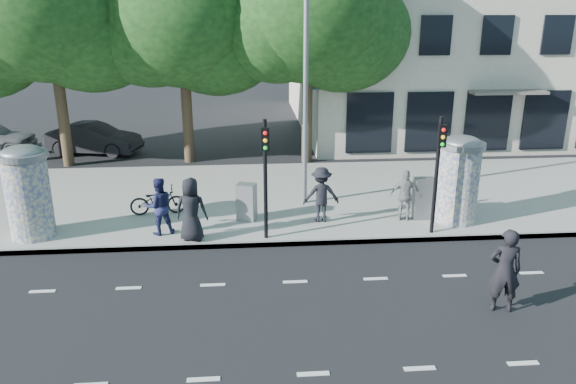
{
  "coord_description": "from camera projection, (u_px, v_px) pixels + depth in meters",
  "views": [
    {
      "loc": [
        -1.16,
        -10.82,
        6.47
      ],
      "look_at": [
        -0.01,
        3.5,
        1.61
      ],
      "focal_mm": 35.0,
      "sensor_mm": 36.0,
      "label": 1
    }
  ],
  "objects": [
    {
      "name": "ped_c",
      "position": [
        159.0,
        206.0,
        15.93
      ],
      "size": [
        0.96,
        0.85,
        1.67
      ],
      "primitive_type": "imported",
      "rotation": [
        0.0,
        0.0,
        3.44
      ],
      "color": "#1E224D",
      "rests_on": "sidewalk"
    },
    {
      "name": "traffic_pole_near",
      "position": [
        265.0,
        168.0,
        15.2
      ],
      "size": [
        0.22,
        0.31,
        3.4
      ],
      "color": "black",
      "rests_on": "sidewalk"
    },
    {
      "name": "lane_dash_near",
      "position": [
        313.0,
        374.0,
        10.3
      ],
      "size": [
        32.0,
        0.12,
        0.01
      ],
      "primitive_type": "cube",
      "color": "silver",
      "rests_on": "ground"
    },
    {
      "name": "sidewalk",
      "position": [
        279.0,
        197.0,
        19.43
      ],
      "size": [
        40.0,
        8.0,
        0.15
      ],
      "primitive_type": "cube",
      "color": "gray",
      "rests_on": "ground"
    },
    {
      "name": "cabinet_left",
      "position": [
        247.0,
        202.0,
        17.04
      ],
      "size": [
        0.66,
        0.57,
        1.15
      ],
      "primitive_type": "cube",
      "rotation": [
        0.0,
        0.0,
        -0.36
      ],
      "color": "gray",
      "rests_on": "sidewalk"
    },
    {
      "name": "ad_column_right",
      "position": [
        459.0,
        177.0,
        16.72
      ],
      "size": [
        1.36,
        1.36,
        2.65
      ],
      "color": "beige",
      "rests_on": "sidewalk"
    },
    {
      "name": "ped_e",
      "position": [
        405.0,
        195.0,
        16.96
      ],
      "size": [
        1.01,
        0.68,
        1.58
      ],
      "primitive_type": "imported",
      "rotation": [
        0.0,
        0.0,
        2.97
      ],
      "color": "gray",
      "rests_on": "sidewalk"
    },
    {
      "name": "ad_column_left",
      "position": [
        27.0,
        190.0,
        15.59
      ],
      "size": [
        1.36,
        1.36,
        2.65
      ],
      "color": "beige",
      "rests_on": "sidewalk"
    },
    {
      "name": "tree_center",
      "position": [
        308.0,
        7.0,
        22.08
      ],
      "size": [
        7.0,
        7.0,
        9.3
      ],
      "color": "#38281C",
      "rests_on": "ground"
    },
    {
      "name": "ground",
      "position": [
        301.0,
        312.0,
        12.37
      ],
      "size": [
        120.0,
        120.0,
        0.0
      ],
      "primitive_type": "plane",
      "color": "black",
      "rests_on": "ground"
    },
    {
      "name": "street_lamp",
      "position": [
        306.0,
        60.0,
        17.17
      ],
      "size": [
        0.25,
        0.93,
        8.0
      ],
      "color": "slate",
      "rests_on": "sidewalk"
    },
    {
      "name": "tree_mid_left",
      "position": [
        48.0,
        2.0,
        21.46
      ],
      "size": [
        7.2,
        7.2,
        9.57
      ],
      "color": "#38281C",
      "rests_on": "ground"
    },
    {
      "name": "curb",
      "position": [
        288.0,
        243.0,
        15.7
      ],
      "size": [
        40.0,
        0.1,
        0.16
      ],
      "primitive_type": "cube",
      "color": "slate",
      "rests_on": "ground"
    },
    {
      "name": "ped_a",
      "position": [
        191.0,
        210.0,
        15.47
      ],
      "size": [
        0.97,
        0.72,
        1.81
      ],
      "primitive_type": "imported",
      "rotation": [
        0.0,
        0.0,
        2.97
      ],
      "color": "black",
      "rests_on": "sidewalk"
    },
    {
      "name": "ped_d",
      "position": [
        321.0,
        195.0,
        16.86
      ],
      "size": [
        1.12,
        0.67,
        1.7
      ],
      "primitive_type": "imported",
      "rotation": [
        0.0,
        0.0,
        3.17
      ],
      "color": "black",
      "rests_on": "sidewalk"
    },
    {
      "name": "car_mid",
      "position": [
        94.0,
        139.0,
        25.15
      ],
      "size": [
        2.41,
        4.42,
        1.38
      ],
      "primitive_type": "imported",
      "rotation": [
        0.0,
        0.0,
        1.33
      ],
      "color": "black",
      "rests_on": "ground"
    },
    {
      "name": "man_road",
      "position": [
        505.0,
        270.0,
        12.15
      ],
      "size": [
        0.77,
        0.58,
        1.93
      ],
      "primitive_type": "imported",
      "rotation": [
        0.0,
        0.0,
        2.97
      ],
      "color": "black",
      "rests_on": "ground"
    },
    {
      "name": "tree_near_left",
      "position": [
        181.0,
        14.0,
        22.16
      ],
      "size": [
        6.8,
        6.8,
        8.97
      ],
      "color": "#38281C",
      "rests_on": "ground"
    },
    {
      "name": "bicycle",
      "position": [
        158.0,
        201.0,
        17.54
      ],
      "size": [
        0.77,
        1.76,
        0.9
      ],
      "primitive_type": "imported",
      "rotation": [
        0.0,
        0.0,
        1.67
      ],
      "color": "black",
      "rests_on": "sidewalk"
    },
    {
      "name": "cabinet_right",
      "position": [
        423.0,
        198.0,
        17.17
      ],
      "size": [
        0.62,
        0.45,
        1.27
      ],
      "primitive_type": "cube",
      "rotation": [
        0.0,
        0.0,
        -0.01
      ],
      "color": "slate",
      "rests_on": "sidewalk"
    },
    {
      "name": "traffic_pole_far",
      "position": [
        438.0,
        164.0,
        15.56
      ],
      "size": [
        0.22,
        0.31,
        3.4
      ],
      "color": "black",
      "rests_on": "sidewalk"
    },
    {
      "name": "building",
      "position": [
        485.0,
        12.0,
        30.24
      ],
      "size": [
        20.3,
        15.85,
        12.0
      ],
      "color": "#B3A796",
      "rests_on": "ground"
    },
    {
      "name": "lane_dash_far",
      "position": [
        295.0,
        282.0,
        13.7
      ],
      "size": [
        32.0,
        0.12,
        0.01
      ],
      "primitive_type": "cube",
      "color": "silver",
      "rests_on": "ground"
    }
  ]
}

